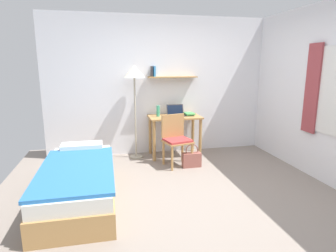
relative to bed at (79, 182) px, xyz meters
name	(u,v)px	position (x,y,z in m)	size (l,w,h in m)	color
ground_plane	(193,195)	(1.47, -0.20, -0.24)	(5.28, 5.28, 0.00)	gray
wall_back	(163,86)	(1.47, 1.82, 1.06)	(4.40, 0.27, 2.60)	white
wall_right	(334,94)	(3.49, -0.20, 1.06)	(0.10, 4.40, 2.60)	white
bed	(79,182)	(0.00, 0.00, 0.00)	(0.88, 1.97, 0.54)	#B2844C
desk	(175,124)	(1.63, 1.50, 0.37)	(0.96, 0.56, 0.77)	#B2844C
desk_chair	(176,138)	(1.53, 1.00, 0.24)	(0.53, 0.50, 0.87)	#B2844C
standing_lamp	(134,77)	(0.90, 1.54, 1.25)	(0.38, 0.38, 1.70)	#B2A893
laptop	(175,113)	(1.65, 1.56, 0.58)	(0.33, 0.22, 0.20)	#2D2D33
water_bottle	(158,111)	(1.32, 1.53, 0.63)	(0.06, 0.06, 0.20)	#42A87F
book_stack	(189,114)	(1.92, 1.53, 0.55)	(0.17, 0.24, 0.05)	#333338
handbag	(192,159)	(1.76, 0.84, -0.10)	(0.32, 0.13, 0.40)	#99564C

